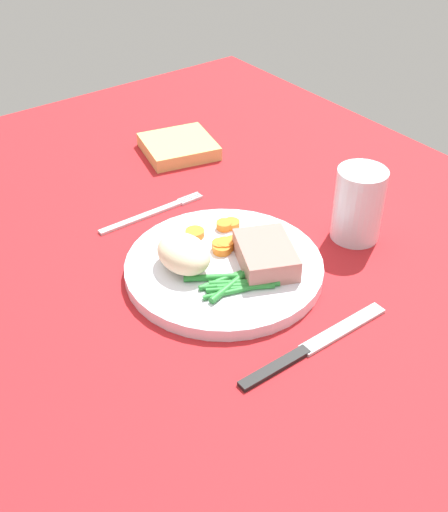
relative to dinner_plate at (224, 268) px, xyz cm
name	(u,v)px	position (x,y,z in cm)	size (l,w,h in cm)	color
dining_table	(236,265)	(-1.43, 2.94, -1.80)	(120.00, 90.00, 2.00)	red
dinner_plate	(224,268)	(0.00, 0.00, 0.00)	(24.61, 24.61, 1.60)	white
meat_portion	(266,255)	(3.32, 3.88, 2.22)	(8.79, 6.36, 2.83)	#B2756B
mashed_potatoes	(184,254)	(-2.21, -4.43, 2.80)	(7.72, 5.76, 4.01)	beige
carrot_slices	(221,238)	(-3.88, 2.34, 1.29)	(7.33, 7.48, 1.12)	orange
green_beans	(231,284)	(4.24, -2.07, 1.16)	(8.02, 9.05, 0.83)	#2D8C38
fork	(152,213)	(-16.81, -0.26, -0.60)	(1.44, 16.60, 0.40)	silver
knife	(312,347)	(16.26, -0.29, -0.60)	(1.70, 20.50, 0.64)	black
water_glass	(358,209)	(4.03, 18.88, 3.46)	(6.51, 6.51, 9.99)	silver
napkin	(179,147)	(-30.16, 13.17, 0.27)	(10.70, 11.01, 2.14)	#DBBC6B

